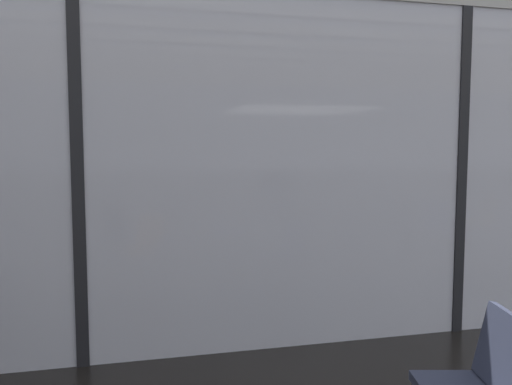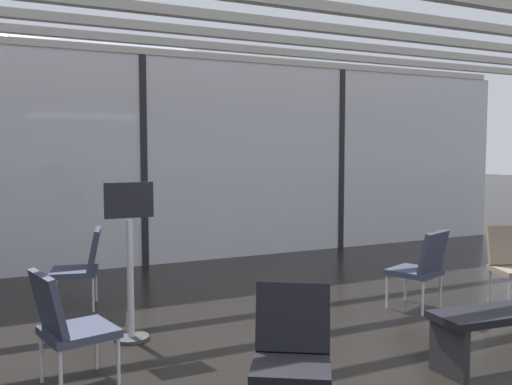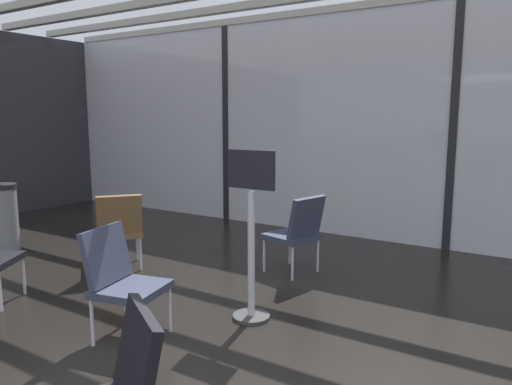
{
  "view_description": "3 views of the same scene",
  "coord_description": "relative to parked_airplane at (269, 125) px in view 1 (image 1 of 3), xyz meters",
  "views": [
    {
      "loc": [
        -3.09,
        0.8,
        1.81
      ],
      "look_at": [
        -1.56,
        7.11,
        1.23
      ],
      "focal_mm": 36.4,
      "sensor_mm": 36.0,
      "label": 1
    },
    {
      "loc": [
        -2.07,
        -2.97,
        1.73
      ],
      "look_at": [
        0.34,
        2.05,
        1.3
      ],
      "focal_mm": 39.04,
      "sensor_mm": 36.0,
      "label": 2
    },
    {
      "loc": [
        1.21,
        -1.3,
        1.72
      ],
      "look_at": [
        -1.0,
        2.16,
        1.06
      ],
      "focal_mm": 34.12,
      "sensor_mm": 36.0,
      "label": 3
    }
  ],
  "objects": [
    {
      "name": "glass_curtain_wall",
      "position": [
        0.32,
        -5.91,
        -0.7
      ],
      "size": [
        14.0,
        0.08,
        3.12
      ],
      "primitive_type": "cube",
      "color": "silver",
      "rests_on": "ground"
    },
    {
      "name": "window_mullion_0",
      "position": [
        -3.18,
        -5.91,
        -0.7
      ],
      "size": [
        0.1,
        0.12,
        3.12
      ],
      "primitive_type": "cube",
      "color": "black",
      "rests_on": "ground"
    },
    {
      "name": "window_mullion_1",
      "position": [
        0.32,
        -5.91,
        -0.7
      ],
      "size": [
        0.1,
        0.12,
        3.12
      ],
      "primitive_type": "cube",
      "color": "black",
      "rests_on": "ground"
    },
    {
      "name": "parked_airplane",
      "position": [
        0.0,
        0.0,
        0.0
      ],
      "size": [
        13.55,
        4.51,
        4.51
      ],
      "color": "silver",
      "rests_on": "ground"
    },
    {
      "name": "lounge_chair_6",
      "position": [
        -0.86,
        -7.83,
        -1.76
      ],
      "size": [
        0.62,
        0.59,
        0.87
      ],
      "rotation": [
        0.0,
        0.0,
        4.48
      ],
      "color": "#33384C",
      "rests_on": "ground"
    }
  ]
}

